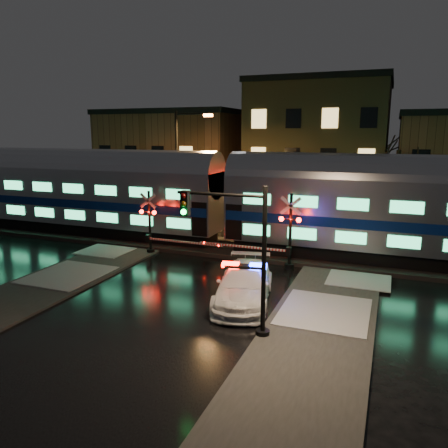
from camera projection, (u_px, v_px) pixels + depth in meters
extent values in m
plane|color=black|center=(207.00, 274.00, 22.85)|extent=(120.00, 120.00, 0.00)
cube|color=black|center=(239.00, 249.00, 27.39)|extent=(90.00, 4.20, 0.24)
cube|color=#2D2D2D|center=(22.00, 296.00, 19.65)|extent=(4.00, 20.00, 0.12)
cube|color=#2D2D2D|center=(312.00, 346.00, 15.07)|extent=(4.00, 20.00, 0.12)
cube|color=brown|center=(176.00, 159.00, 46.57)|extent=(14.00, 10.00, 9.00)
cube|color=brown|center=(319.00, 149.00, 41.49)|extent=(12.00, 11.00, 11.50)
cube|color=black|center=(61.00, 224.00, 32.18)|extent=(24.00, 2.40, 0.80)
cube|color=#B7BAC1|center=(58.00, 193.00, 31.70)|extent=(25.00, 3.05, 3.80)
cube|color=navy|center=(59.00, 199.00, 31.78)|extent=(24.75, 3.09, 0.55)
cube|color=#3ADC8B|center=(44.00, 212.00, 30.52)|extent=(21.00, 0.05, 0.62)
cube|color=#3ADC8B|center=(42.00, 187.00, 30.15)|extent=(21.00, 0.05, 0.62)
cylinder|color=#B7BAC1|center=(57.00, 170.00, 31.35)|extent=(25.00, 3.05, 3.05)
imported|color=white|center=(244.00, 285.00, 18.95)|extent=(3.31, 5.86, 1.60)
cube|color=black|center=(244.00, 266.00, 18.78)|extent=(1.72, 0.75, 0.11)
cube|color=#FF0C05|center=(230.00, 265.00, 18.87)|extent=(0.79, 0.51, 0.19)
cube|color=#1426FF|center=(258.00, 266.00, 18.67)|extent=(0.79, 0.51, 0.19)
cylinder|color=black|center=(289.00, 266.00, 23.67)|extent=(0.52, 0.52, 0.31)
cylinder|color=black|center=(290.00, 232.00, 23.27)|extent=(0.17, 0.17, 4.13)
sphere|color=#FF0C05|center=(281.00, 219.00, 23.12)|extent=(0.27, 0.27, 0.27)
sphere|color=#FF0C05|center=(299.00, 220.00, 22.79)|extent=(0.27, 0.27, 0.27)
cube|color=white|center=(243.00, 247.00, 24.16)|extent=(5.17, 0.10, 0.10)
cube|color=black|center=(289.00, 251.00, 23.25)|extent=(0.25, 0.30, 0.45)
cylinder|color=black|center=(151.00, 251.00, 26.70)|extent=(0.48, 0.48, 0.29)
cylinder|color=black|center=(150.00, 223.00, 26.33)|extent=(0.15, 0.15, 3.87)
sphere|color=#FF0C05|center=(141.00, 212.00, 26.18)|extent=(0.25, 0.25, 0.25)
sphere|color=#FF0C05|center=(154.00, 213.00, 25.87)|extent=(0.25, 0.25, 0.25)
cube|color=white|center=(184.00, 242.00, 25.44)|extent=(4.84, 0.10, 0.10)
cube|color=black|center=(148.00, 238.00, 26.29)|extent=(0.25, 0.30, 0.45)
cylinder|color=black|center=(262.00, 334.00, 15.83)|extent=(0.52, 0.52, 0.28)
cylinder|color=black|center=(264.00, 264.00, 15.28)|extent=(0.17, 0.17, 5.52)
cylinder|color=black|center=(220.00, 194.00, 15.37)|extent=(3.31, 0.11, 0.11)
cube|color=black|center=(185.00, 203.00, 15.76)|extent=(0.29, 0.26, 0.92)
sphere|color=#0CFF3F|center=(183.00, 212.00, 15.68)|extent=(0.20, 0.20, 0.20)
cylinder|color=black|center=(177.00, 172.00, 32.36)|extent=(0.22, 0.22, 8.78)
cylinder|color=black|center=(192.00, 114.00, 31.03)|extent=(2.63, 0.13, 0.13)
cube|color=orange|center=(208.00, 115.00, 30.63)|extent=(0.60, 0.31, 0.20)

